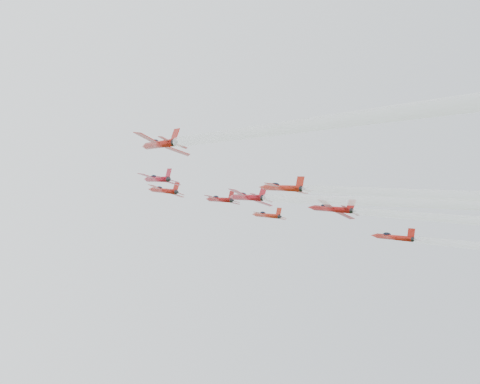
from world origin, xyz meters
TOP-DOWN VIEW (x-y plane):
  - jet_lead at (-1.66, 29.99)m, footprint 10.00×13.23m
  - jet_row2_left at (-11.06, 16.16)m, footprint 9.78×12.94m
  - jet_row2_center at (3.65, 14.16)m, footprint 8.85×11.71m
  - jet_row2_right at (16.30, 13.29)m, footprint 8.65×11.45m
  - jet_center at (0.20, -43.71)m, footprint 9.98×98.51m
  - jet_rear_farleft at (-28.52, -55.75)m, footprint 9.06×89.43m

SIDE VIEW (x-z plane):
  - jet_rear_farleft at x=-28.52m, z-range 115.62..158.05m
  - jet_center at x=0.20m, z-range 119.07..165.81m
  - jet_row2_right at x=16.30m, z-range 165.99..172.03m
  - jet_row2_center at x=3.65m, z-range 166.33..172.50m
  - jet_row2_left at x=-11.06m, z-range 166.95..173.76m
  - jet_lead at x=-1.66m, z-range 173.30..180.27m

